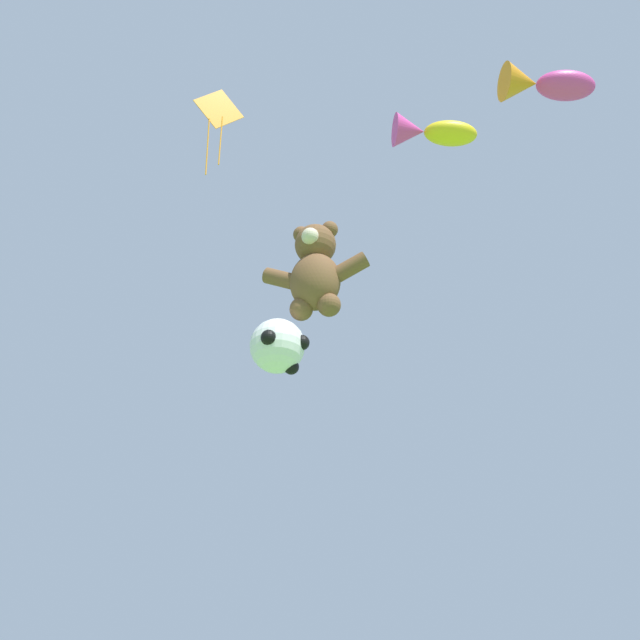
{
  "coord_description": "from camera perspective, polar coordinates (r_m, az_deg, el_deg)",
  "views": [
    {
      "loc": [
        4.13,
        -2.76,
        1.31
      ],
      "look_at": [
        1.47,
        6.58,
        7.12
      ],
      "focal_mm": 35.0,
      "sensor_mm": 36.0,
      "label": 1
    }
  ],
  "objects": [
    {
      "name": "fish_kite_goldfin",
      "position": [
        14.07,
        10.03,
        16.56
      ],
      "size": [
        1.9,
        1.24,
        0.72
      ],
      "color": "yellow"
    },
    {
      "name": "fish_kite_magenta",
      "position": [
        14.77,
        19.72,
        19.64
      ],
      "size": [
        2.1,
        1.37,
        0.82
      ],
      "color": "#E53F9E"
    },
    {
      "name": "soccer_ball_kite",
      "position": [
        11.36,
        -3.86,
        -2.39
      ],
      "size": [
        1.11,
        1.11,
        1.02
      ],
      "color": "white"
    },
    {
      "name": "teddy_bear_kite",
      "position": [
        11.99,
        -0.45,
        4.62
      ],
      "size": [
        2.13,
        0.94,
        2.16
      ],
      "color": "brown"
    },
    {
      "name": "diamond_kite",
      "position": [
        15.82,
        -9.3,
        18.11
      ],
      "size": [
        0.98,
        0.82,
        2.67
      ],
      "color": "orange"
    }
  ]
}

